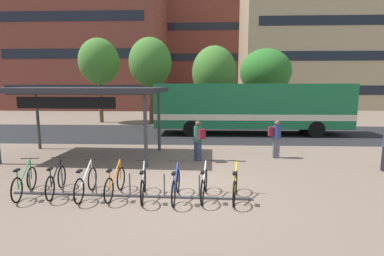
{
  "coord_description": "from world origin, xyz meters",
  "views": [
    {
      "loc": [
        0.63,
        -8.61,
        3.22
      ],
      "look_at": [
        0.1,
        4.25,
        1.26
      ],
      "focal_mm": 27.46,
      "sensor_mm": 36.0,
      "label": 1
    }
  ],
  "objects": [
    {
      "name": "street_tree_3",
      "position": [
        -3.63,
        14.81,
        4.82
      ],
      "size": [
        3.35,
        3.35,
        6.77
      ],
      "color": "brown",
      "rests_on": "ground"
    },
    {
      "name": "building_left_wing",
      "position": [
        -14.41,
        32.06,
        8.19
      ],
      "size": [
        18.91,
        14.0,
        16.38
      ],
      "color": "brown",
      "rests_on": "ground"
    },
    {
      "name": "city_bus",
      "position": [
        3.65,
        10.11,
        1.78
      ],
      "size": [
        12.03,
        2.62,
        3.2
      ],
      "rotation": [
        0.0,
        0.0,
        -0.0
      ],
      "color": "#196B3D",
      "rests_on": "ground"
    },
    {
      "name": "parked_bicycle_blue_5",
      "position": [
        -0.15,
        -0.79,
        0.38
      ],
      "size": [
        0.52,
        1.72,
        0.99
      ],
      "rotation": [
        0.0,
        0.0,
        1.54
      ],
      "color": "black",
      "rests_on": "ground"
    },
    {
      "name": "bike_rack",
      "position": [
        -1.48,
        -0.68,
        0.09
      ],
      "size": [
        6.95,
        0.28,
        0.7
      ],
      "rotation": [
        0.0,
        0.0,
        -0.03
      ],
      "color": "#47474C",
      "rests_on": "ground"
    },
    {
      "name": "parked_bicycle_silver_4",
      "position": [
        -1.07,
        -0.75,
        0.38
      ],
      "size": [
        0.52,
        1.72,
        0.99
      ],
      "rotation": [
        0.0,
        0.0,
        1.7
      ],
      "color": "black",
      "rests_on": "ground"
    },
    {
      "name": "parked_bicycle_orange_3",
      "position": [
        -1.91,
        -0.62,
        0.38
      ],
      "size": [
        0.52,
        1.72,
        0.99
      ],
      "rotation": [
        0.0,
        0.0,
        1.53
      ],
      "color": "black",
      "rests_on": "ground"
    },
    {
      "name": "transit_shelter",
      "position": [
        -4.56,
        3.8,
        2.87
      ],
      "size": [
        6.91,
        3.8,
        3.04
      ],
      "rotation": [
        0.0,
        0.0,
        -0.03
      ],
      "color": "#38383D",
      "rests_on": "ground"
    },
    {
      "name": "parked_bicycle_yellow_7",
      "position": [
        1.51,
        -0.73,
        0.38
      ],
      "size": [
        0.52,
        1.71,
        0.99
      ],
      "rotation": [
        0.0,
        0.0,
        1.41
      ],
      "color": "black",
      "rests_on": "ground"
    },
    {
      "name": "bus_lane_asphalt",
      "position": [
        0.0,
        10.11,
        0.0
      ],
      "size": [
        80.0,
        7.2,
        0.01
      ],
      "primitive_type": "cube",
      "color": "#232326",
      "rests_on": "ground"
    },
    {
      "name": "street_tree_0",
      "position": [
        -7.91,
        15.33,
        4.94
      ],
      "size": [
        3.23,
        3.23,
        6.82
      ],
      "color": "brown",
      "rests_on": "ground"
    },
    {
      "name": "parked_bicycle_green_0",
      "position": [
        -4.54,
        -0.69,
        0.38
      ],
      "size": [
        0.52,
        1.7,
        0.99
      ],
      "rotation": [
        0.0,
        0.0,
        1.75
      ],
      "color": "black",
      "rests_on": "ground"
    },
    {
      "name": "parked_bicycle_white_2",
      "position": [
        -2.74,
        -0.7,
        0.38
      ],
      "size": [
        0.52,
        1.72,
        0.99
      ],
      "rotation": [
        0.0,
        0.0,
        1.59
      ],
      "color": "black",
      "rests_on": "ground"
    },
    {
      "name": "building_centre_block",
      "position": [
        -0.13,
        43.55,
        8.91
      ],
      "size": [
        17.45,
        13.56,
        17.82
      ],
      "color": "brown",
      "rests_on": "ground"
    },
    {
      "name": "street_tree_2",
      "position": [
        6.06,
        18.15,
        4.21
      ],
      "size": [
        4.49,
        4.49,
        6.26
      ],
      "color": "brown",
      "rests_on": "ground"
    },
    {
      "name": "commuter_maroon_pack_0",
      "position": [
        0.39,
        3.36,
        0.97
      ],
      "size": [
        0.57,
        0.6,
        1.69
      ],
      "rotation": [
        0.0,
        0.0,
        2.25
      ],
      "color": "#2D3851",
      "rests_on": "ground"
    },
    {
      "name": "commuter_maroon_pack_2",
      "position": [
        3.73,
        3.99,
        0.95
      ],
      "size": [
        0.52,
        0.34,
        1.64
      ],
      "rotation": [
        0.0,
        0.0,
        0.0
      ],
      "color": "#565660",
      "rests_on": "ground"
    },
    {
      "name": "ground",
      "position": [
        0.0,
        0.0,
        0.0
      ],
      "size": [
        200.0,
        200.0,
        0.0
      ],
      "primitive_type": "plane",
      "color": "#7A6656"
    },
    {
      "name": "parked_bicycle_white_6",
      "position": [
        0.64,
        -0.67,
        0.38
      ],
      "size": [
        0.52,
        1.72,
        0.99
      ],
      "rotation": [
        0.0,
        0.0,
        1.48
      ],
      "color": "black",
      "rests_on": "ground"
    },
    {
      "name": "street_tree_1",
      "position": [
        1.43,
        15.6,
        4.07
      ],
      "size": [
        3.59,
        3.59,
        6.21
      ],
      "color": "brown",
      "rests_on": "ground"
    },
    {
      "name": "building_right_wing",
      "position": [
        15.57,
        34.07,
        11.98
      ],
      "size": [
        19.66,
        13.81,
        23.96
      ],
      "color": "tan",
      "rests_on": "ground"
    },
    {
      "name": "parked_bicycle_black_1",
      "position": [
        -3.69,
        -0.54,
        0.38
      ],
      "size": [
        0.52,
        1.71,
        0.99
      ],
      "rotation": [
        0.0,
        0.0,
        1.73
      ],
      "color": "black",
      "rests_on": "ground"
    }
  ]
}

